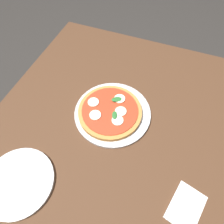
{
  "coord_description": "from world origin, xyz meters",
  "views": [
    {
      "loc": [
        -0.33,
        -0.15,
        1.37
      ],
      "look_at": [
        0.06,
        0.0,
        0.72
      ],
      "focal_mm": 31.01,
      "sensor_mm": 36.0,
      "label": 1
    }
  ],
  "objects_px": {
    "pizza": "(110,111)",
    "napkin": "(186,207)",
    "serving_tray": "(112,113)",
    "plate_white": "(19,182)",
    "dining_table": "(108,137)"
  },
  "relations": [
    {
      "from": "napkin",
      "to": "pizza",
      "type": "bearing_deg",
      "value": 55.47
    },
    {
      "from": "serving_tray",
      "to": "napkin",
      "type": "bearing_deg",
      "value": -125.79
    },
    {
      "from": "serving_tray",
      "to": "napkin",
      "type": "xyz_separation_m",
      "value": [
        -0.24,
        -0.34,
        -0.0
      ]
    },
    {
      "from": "plate_white",
      "to": "napkin",
      "type": "height_order",
      "value": "plate_white"
    },
    {
      "from": "plate_white",
      "to": "napkin",
      "type": "xyz_separation_m",
      "value": [
        0.12,
        -0.53,
        -0.0
      ]
    },
    {
      "from": "dining_table",
      "to": "pizza",
      "type": "height_order",
      "value": "pizza"
    },
    {
      "from": "serving_tray",
      "to": "plate_white",
      "type": "bearing_deg",
      "value": 152.25
    },
    {
      "from": "serving_tray",
      "to": "napkin",
      "type": "relative_size",
      "value": 2.35
    },
    {
      "from": "serving_tray",
      "to": "pizza",
      "type": "bearing_deg",
      "value": 141.14
    },
    {
      "from": "dining_table",
      "to": "plate_white",
      "type": "height_order",
      "value": "plate_white"
    },
    {
      "from": "dining_table",
      "to": "pizza",
      "type": "distance_m",
      "value": 0.14
    },
    {
      "from": "plate_white",
      "to": "serving_tray",
      "type": "bearing_deg",
      "value": -27.75
    },
    {
      "from": "dining_table",
      "to": "napkin",
      "type": "xyz_separation_m",
      "value": [
        -0.18,
        -0.33,
        0.11
      ]
    },
    {
      "from": "pizza",
      "to": "napkin",
      "type": "height_order",
      "value": "pizza"
    },
    {
      "from": "serving_tray",
      "to": "plate_white",
      "type": "height_order",
      "value": "plate_white"
    }
  ]
}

